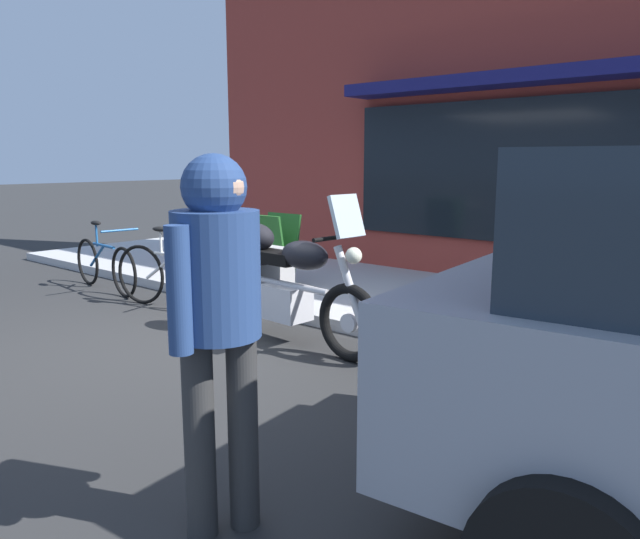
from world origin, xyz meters
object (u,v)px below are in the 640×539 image
object	(u,v)px
touring_motorcycle	(283,277)
sandwich_board_sign	(274,251)
pedestrian_walking	(218,300)
second_bicycle_by_cafe	(105,264)
parked_bicycle	(175,276)

from	to	relation	value
touring_motorcycle	sandwich_board_sign	world-z (taller)	touring_motorcycle
pedestrian_walking	second_bicycle_by_cafe	bearing A→B (deg)	154.80
parked_bicycle	sandwich_board_sign	distance (m)	1.27
touring_motorcycle	sandwich_board_sign	xyz separation A→B (m)	(-1.35, 1.26, -0.03)
touring_motorcycle	parked_bicycle	distance (m)	1.82
sandwich_board_sign	parked_bicycle	bearing A→B (deg)	-111.18
pedestrian_walking	second_bicycle_by_cafe	size ratio (longest dim) A/B	1.00
parked_bicycle	pedestrian_walking	xyz separation A→B (m)	(3.67, -2.44, 0.71)
parked_bicycle	sandwich_board_sign	world-z (taller)	sandwich_board_sign
pedestrian_walking	sandwich_board_sign	distance (m)	4.86
touring_motorcycle	pedestrian_walking	size ratio (longest dim) A/B	1.25
pedestrian_walking	second_bicycle_by_cafe	world-z (taller)	pedestrian_walking
parked_bicycle	second_bicycle_by_cafe	size ratio (longest dim) A/B	1.00
touring_motorcycle	second_bicycle_by_cafe	size ratio (longest dim) A/B	1.25
touring_motorcycle	parked_bicycle	world-z (taller)	touring_motorcycle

